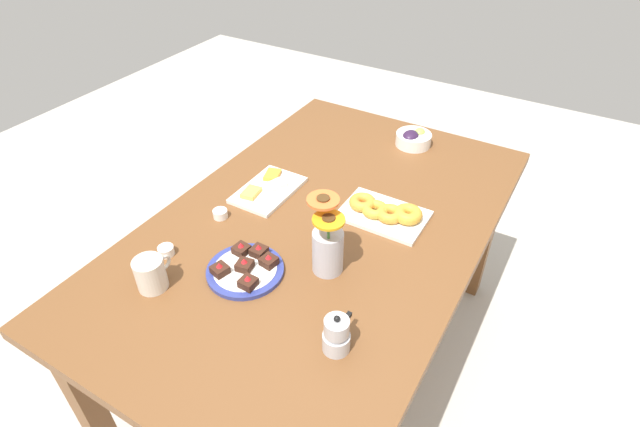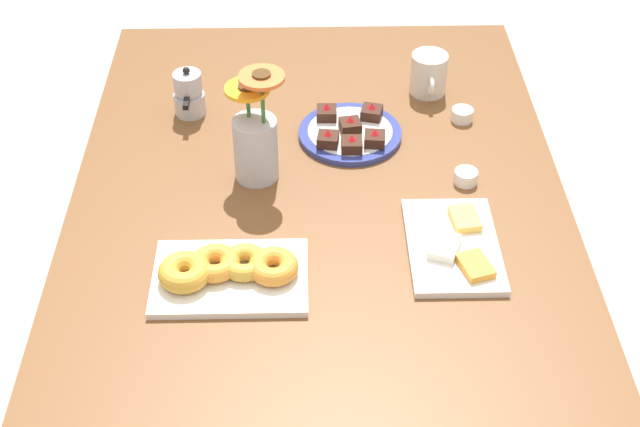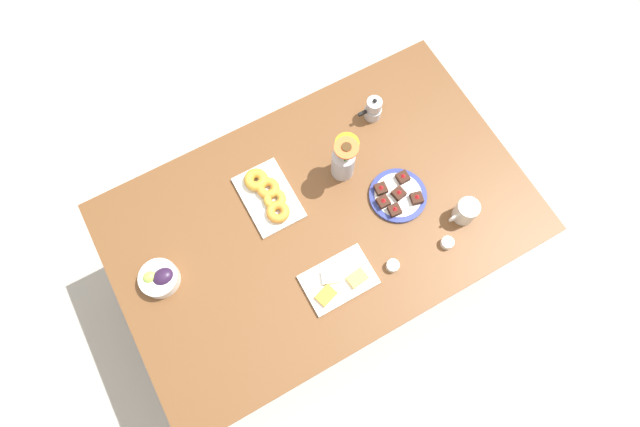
% 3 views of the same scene
% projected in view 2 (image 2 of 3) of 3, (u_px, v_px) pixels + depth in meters
% --- Properties ---
extents(dining_table, '(1.60, 1.00, 0.74)m').
position_uv_depth(dining_table, '(320.00, 261.00, 1.77)').
color(dining_table, brown).
rests_on(dining_table, ground_plane).
extents(coffee_mug, '(0.12, 0.08, 0.10)m').
position_uv_depth(coffee_mug, '(429.00, 74.00, 2.06)').
color(coffee_mug, beige).
rests_on(coffee_mug, dining_table).
extents(cheese_platter, '(0.26, 0.17, 0.03)m').
position_uv_depth(cheese_platter, '(454.00, 245.00, 1.67)').
color(cheese_platter, white).
rests_on(cheese_platter, dining_table).
extents(croissant_platter, '(0.19, 0.28, 0.05)m').
position_uv_depth(croissant_platter, '(228.00, 271.00, 1.60)').
color(croissant_platter, white).
rests_on(croissant_platter, dining_table).
extents(jam_cup_honey, '(0.05, 0.05, 0.03)m').
position_uv_depth(jam_cup_honey, '(466.00, 176.00, 1.82)').
color(jam_cup_honey, white).
rests_on(jam_cup_honey, dining_table).
extents(jam_cup_berry, '(0.05, 0.05, 0.03)m').
position_uv_depth(jam_cup_berry, '(462.00, 114.00, 1.99)').
color(jam_cup_berry, white).
rests_on(jam_cup_berry, dining_table).
extents(dessert_plate, '(0.23, 0.23, 0.05)m').
position_uv_depth(dessert_plate, '(350.00, 132.00, 1.94)').
color(dessert_plate, navy).
rests_on(dessert_plate, dining_table).
extents(flower_vase, '(0.11, 0.12, 0.25)m').
position_uv_depth(flower_vase, '(256.00, 141.00, 1.79)').
color(flower_vase, '#B2B2BC').
rests_on(flower_vase, dining_table).
extents(moka_pot, '(0.11, 0.07, 0.12)m').
position_uv_depth(moka_pot, '(189.00, 95.00, 1.99)').
color(moka_pot, '#B7B7BC').
rests_on(moka_pot, dining_table).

